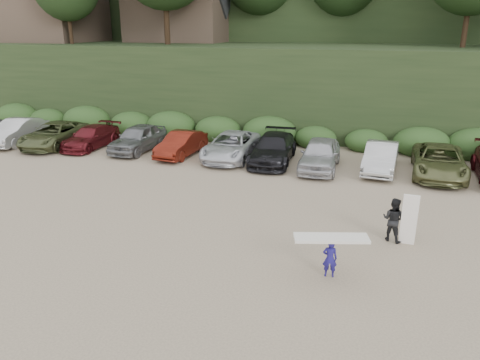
% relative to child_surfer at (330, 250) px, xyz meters
% --- Properties ---
extents(ground, '(120.00, 120.00, 0.00)m').
position_rel_child_surfer_xyz_m(ground, '(-3.85, 1.56, -0.93)').
color(ground, tan).
rests_on(ground, ground).
extents(parked_cars, '(33.53, 6.06, 1.65)m').
position_rel_child_surfer_xyz_m(parked_cars, '(-7.36, 11.73, -0.16)').
color(parked_cars, '#A0A1A5').
rests_on(parked_cars, ground).
extents(child_surfer, '(2.35, 1.22, 1.36)m').
position_rel_child_surfer_xyz_m(child_surfer, '(0.00, 0.00, 0.00)').
color(child_surfer, navy).
rests_on(child_surfer, ground).
extents(adult_surfer, '(1.28, 0.88, 1.93)m').
position_rel_child_surfer_xyz_m(adult_surfer, '(1.94, 3.21, -0.09)').
color(adult_surfer, black).
rests_on(adult_surfer, ground).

